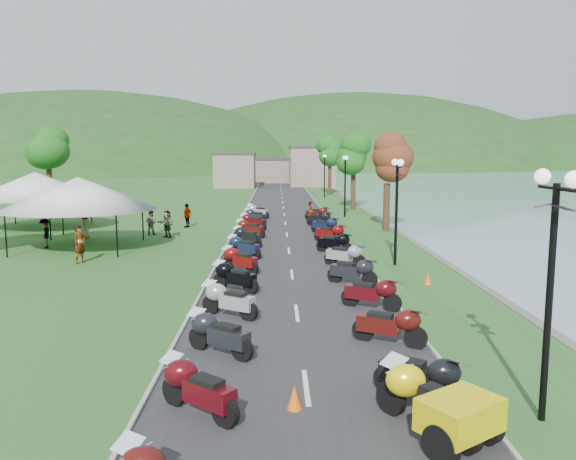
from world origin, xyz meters
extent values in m
cube|color=#2F2F31|center=(0.00, 40.00, 0.01)|extent=(7.00, 120.00, 0.02)
cube|color=gray|center=(-2.00, 85.00, 2.50)|extent=(18.00, 16.00, 5.00)
imported|color=slate|center=(-10.24, 18.80, 0.00)|extent=(0.76, 0.84, 1.89)
imported|color=slate|center=(-8.91, 28.33, 0.00)|extent=(0.87, 0.64, 1.61)
imported|color=slate|center=(-13.72, 23.24, 0.00)|extent=(0.82, 1.18, 1.68)
cone|color=#F2590C|center=(-0.31, 2.90, 0.27)|extent=(0.34, 0.34, 0.53)
camera|label=1|loc=(-0.67, -8.27, 5.39)|focal=35.00mm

